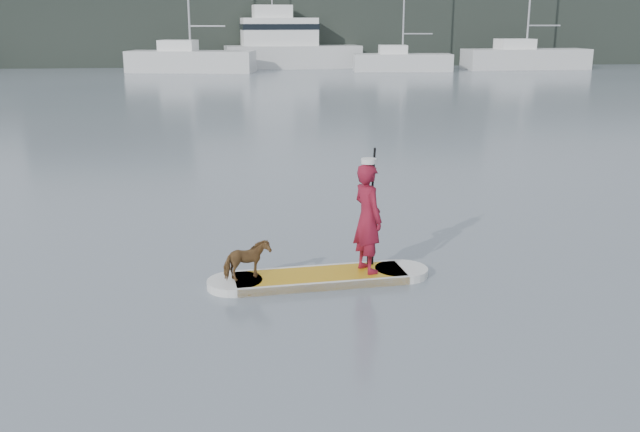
{
  "coord_description": "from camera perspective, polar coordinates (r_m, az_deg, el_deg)",
  "views": [
    {
      "loc": [
        0.83,
        -9.84,
        3.71
      ],
      "look_at": [
        1.96,
        -0.06,
        1.0
      ],
      "focal_mm": 40.0,
      "sensor_mm": 36.0,
      "label": 1
    }
  ],
  "objects": [
    {
      "name": "motor_yacht_a",
      "position": [
        58.34,
        -2.68,
        13.51
      ],
      "size": [
        10.95,
        4.25,
        6.42
      ],
      "rotation": [
        0.0,
        0.0,
        0.09
      ],
      "color": "silver",
      "rests_on": "ground"
    },
    {
      "name": "ground",
      "position": [
        10.55,
        -10.74,
        -5.48
      ],
      "size": [
        140.0,
        140.0,
        0.0
      ],
      "primitive_type": "plane",
      "color": "slate",
      "rests_on": "ground"
    },
    {
      "name": "sailboat_d",
      "position": [
        54.53,
        -10.37,
        12.28
      ],
      "size": [
        9.61,
        4.69,
        13.59
      ],
      "rotation": [
        0.0,
        0.0,
        -0.21
      ],
      "color": "silver",
      "rests_on": "ground"
    },
    {
      "name": "paddle",
      "position": [
        10.69,
        4.09,
        -0.46
      ],
      "size": [
        0.1,
        0.3,
        2.0
      ],
      "rotation": [
        0.0,
        0.0,
        0.09
      ],
      "color": "black",
      "rests_on": "ground"
    },
    {
      "name": "paddleboard",
      "position": [
        10.5,
        0.0,
        -4.95
      ],
      "size": [
        3.29,
        1.03,
        0.12
      ],
      "rotation": [
        0.0,
        0.0,
        0.09
      ],
      "color": "#C68F12",
      "rests_on": "ground"
    },
    {
      "name": "dog",
      "position": [
        10.23,
        -5.88,
        -3.56
      ],
      "size": [
        0.73,
        0.56,
        0.56
      ],
      "primitive_type": "imported",
      "rotation": [
        0.0,
        0.0,
        2.0
      ],
      "color": "brown",
      "rests_on": "paddleboard"
    },
    {
      "name": "paddler",
      "position": [
        10.39,
        3.84,
        -0.16
      ],
      "size": [
        0.58,
        0.69,
        1.62
      ],
      "primitive_type": "imported",
      "rotation": [
        0.0,
        0.0,
        1.95
      ],
      "color": "maroon",
      "rests_on": "paddleboard"
    },
    {
      "name": "white_cap",
      "position": [
        10.2,
        3.92,
        4.41
      ],
      "size": [
        0.22,
        0.22,
        0.07
      ],
      "primitive_type": "cylinder",
      "color": "silver",
      "rests_on": "paddler"
    },
    {
      "name": "shore_building_east",
      "position": [
        66.11,
        8.78,
        15.48
      ],
      "size": [
        10.0,
        4.0,
        8.0
      ],
      "primitive_type": "cube",
      "color": "black",
      "rests_on": "ground"
    },
    {
      "name": "sailboat_f",
      "position": [
        59.18,
        16.06,
        12.18
      ],
      "size": [
        9.82,
        3.26,
        14.54
      ],
      "rotation": [
        0.0,
        0.0,
        0.04
      ],
      "color": "silver",
      "rests_on": "ground"
    },
    {
      "name": "sailboat_e",
      "position": [
        55.03,
        6.54,
        12.23
      ],
      "size": [
        7.5,
        3.12,
        10.58
      ],
      "rotation": [
        0.0,
        0.0,
        -0.1
      ],
      "color": "silver",
      "rests_on": "ground"
    },
    {
      "name": "shore_mass",
      "position": [
        62.85,
        -7.6,
        14.62
      ],
      "size": [
        90.0,
        6.0,
        6.0
      ],
      "primitive_type": "cube",
      "color": "black",
      "rests_on": "ground"
    },
    {
      "name": "shore_building_west",
      "position": [
        64.76,
        -16.85,
        15.47
      ],
      "size": [
        14.0,
        4.0,
        9.0
      ],
      "primitive_type": "cube",
      "color": "black",
      "rests_on": "ground"
    }
  ]
}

